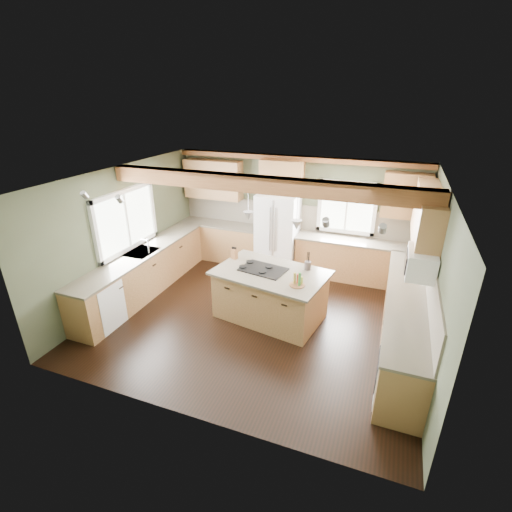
% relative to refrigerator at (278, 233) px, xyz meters
% --- Properties ---
extents(floor, '(5.60, 5.60, 0.00)m').
position_rel_refrigerator_xyz_m(floor, '(0.30, -2.12, -0.90)').
color(floor, black).
rests_on(floor, ground).
extents(ceiling, '(5.60, 5.60, 0.00)m').
position_rel_refrigerator_xyz_m(ceiling, '(0.30, -2.12, 1.70)').
color(ceiling, silver).
rests_on(ceiling, wall_back).
extents(wall_back, '(5.60, 0.00, 5.60)m').
position_rel_refrigerator_xyz_m(wall_back, '(0.30, 0.38, 0.40)').
color(wall_back, '#414733').
rests_on(wall_back, ground).
extents(wall_left, '(0.00, 5.00, 5.00)m').
position_rel_refrigerator_xyz_m(wall_left, '(-2.50, -2.12, 0.40)').
color(wall_left, '#414733').
rests_on(wall_left, ground).
extents(wall_right, '(0.00, 5.00, 5.00)m').
position_rel_refrigerator_xyz_m(wall_right, '(3.10, -2.12, 0.40)').
color(wall_right, '#414733').
rests_on(wall_right, ground).
extents(ceiling_beam, '(5.55, 0.26, 0.26)m').
position_rel_refrigerator_xyz_m(ceiling_beam, '(0.30, -2.02, 1.57)').
color(ceiling_beam, brown).
rests_on(ceiling_beam, ceiling).
extents(soffit_trim, '(5.55, 0.20, 0.10)m').
position_rel_refrigerator_xyz_m(soffit_trim, '(0.30, 0.28, 1.64)').
color(soffit_trim, brown).
rests_on(soffit_trim, ceiling).
extents(backsplash_back, '(5.58, 0.03, 0.58)m').
position_rel_refrigerator_xyz_m(backsplash_back, '(0.30, 0.36, 0.31)').
color(backsplash_back, brown).
rests_on(backsplash_back, wall_back).
extents(backsplash_right, '(0.03, 3.70, 0.58)m').
position_rel_refrigerator_xyz_m(backsplash_right, '(3.08, -2.07, 0.31)').
color(backsplash_right, brown).
rests_on(backsplash_right, wall_right).
extents(base_cab_back_left, '(2.02, 0.60, 0.88)m').
position_rel_refrigerator_xyz_m(base_cab_back_left, '(-1.49, 0.08, -0.46)').
color(base_cab_back_left, brown).
rests_on(base_cab_back_left, floor).
extents(counter_back_left, '(2.06, 0.64, 0.04)m').
position_rel_refrigerator_xyz_m(counter_back_left, '(-1.49, 0.08, 0.00)').
color(counter_back_left, '#453E33').
rests_on(counter_back_left, base_cab_back_left).
extents(base_cab_back_right, '(2.62, 0.60, 0.88)m').
position_rel_refrigerator_xyz_m(base_cab_back_right, '(1.79, 0.08, -0.46)').
color(base_cab_back_right, brown).
rests_on(base_cab_back_right, floor).
extents(counter_back_right, '(2.66, 0.64, 0.04)m').
position_rel_refrigerator_xyz_m(counter_back_right, '(1.79, 0.08, 0.00)').
color(counter_back_right, '#453E33').
rests_on(counter_back_right, base_cab_back_right).
extents(base_cab_left, '(0.60, 3.70, 0.88)m').
position_rel_refrigerator_xyz_m(base_cab_left, '(-2.20, -2.07, -0.46)').
color(base_cab_left, brown).
rests_on(base_cab_left, floor).
extents(counter_left, '(0.64, 3.74, 0.04)m').
position_rel_refrigerator_xyz_m(counter_left, '(-2.20, -2.07, 0.00)').
color(counter_left, '#453E33').
rests_on(counter_left, base_cab_left).
extents(base_cab_right, '(0.60, 3.70, 0.88)m').
position_rel_refrigerator_xyz_m(base_cab_right, '(2.80, -2.07, -0.46)').
color(base_cab_right, brown).
rests_on(base_cab_right, floor).
extents(counter_right, '(0.64, 3.74, 0.04)m').
position_rel_refrigerator_xyz_m(counter_right, '(2.80, -2.07, 0.00)').
color(counter_right, '#453E33').
rests_on(counter_right, base_cab_right).
extents(upper_cab_back_left, '(1.40, 0.35, 0.90)m').
position_rel_refrigerator_xyz_m(upper_cab_back_left, '(-1.69, 0.21, 1.05)').
color(upper_cab_back_left, brown).
rests_on(upper_cab_back_left, wall_back).
extents(upper_cab_over_fridge, '(0.96, 0.35, 0.70)m').
position_rel_refrigerator_xyz_m(upper_cab_over_fridge, '(-0.00, 0.21, 1.25)').
color(upper_cab_over_fridge, brown).
rests_on(upper_cab_over_fridge, wall_back).
extents(upper_cab_right, '(0.35, 2.20, 0.90)m').
position_rel_refrigerator_xyz_m(upper_cab_right, '(2.92, -1.22, 1.05)').
color(upper_cab_right, brown).
rests_on(upper_cab_right, wall_right).
extents(upper_cab_back_corner, '(0.90, 0.35, 0.90)m').
position_rel_refrigerator_xyz_m(upper_cab_back_corner, '(2.60, 0.21, 1.05)').
color(upper_cab_back_corner, brown).
rests_on(upper_cab_back_corner, wall_back).
extents(window_left, '(0.04, 1.60, 1.05)m').
position_rel_refrigerator_xyz_m(window_left, '(-2.48, -2.07, 0.65)').
color(window_left, white).
rests_on(window_left, wall_left).
extents(window_back, '(1.10, 0.04, 1.00)m').
position_rel_refrigerator_xyz_m(window_back, '(1.45, 0.36, 0.65)').
color(window_back, white).
rests_on(window_back, wall_back).
extents(sink, '(0.50, 0.65, 0.03)m').
position_rel_refrigerator_xyz_m(sink, '(-2.20, -2.07, 0.01)').
color(sink, '#262628').
rests_on(sink, counter_left).
extents(faucet, '(0.02, 0.02, 0.28)m').
position_rel_refrigerator_xyz_m(faucet, '(-2.02, -2.07, 0.15)').
color(faucet, '#B2B2B7').
rests_on(faucet, sink).
extents(dishwasher, '(0.60, 0.60, 0.84)m').
position_rel_refrigerator_xyz_m(dishwasher, '(-2.19, -3.37, -0.47)').
color(dishwasher, white).
rests_on(dishwasher, floor).
extents(oven, '(0.60, 0.72, 0.84)m').
position_rel_refrigerator_xyz_m(oven, '(2.79, -3.37, -0.47)').
color(oven, white).
rests_on(oven, floor).
extents(microwave, '(0.40, 0.70, 0.38)m').
position_rel_refrigerator_xyz_m(microwave, '(2.88, -2.17, 0.65)').
color(microwave, white).
rests_on(microwave, wall_right).
extents(pendant_left, '(0.18, 0.18, 0.16)m').
position_rel_refrigerator_xyz_m(pendant_left, '(0.06, -1.94, 0.98)').
color(pendant_left, '#B2B2B7').
rests_on(pendant_left, ceiling).
extents(pendant_right, '(0.18, 0.18, 0.16)m').
position_rel_refrigerator_xyz_m(pendant_right, '(0.96, -2.10, 0.98)').
color(pendant_right, '#B2B2B7').
rests_on(pendant_right, ceiling).
extents(refrigerator, '(0.90, 0.74, 1.80)m').
position_rel_refrigerator_xyz_m(refrigerator, '(0.00, 0.00, 0.00)').
color(refrigerator, silver).
rests_on(refrigerator, floor).
extents(island, '(1.99, 1.41, 0.88)m').
position_rel_refrigerator_xyz_m(island, '(0.51, -2.02, -0.46)').
color(island, brown).
rests_on(island, floor).
extents(island_top, '(2.13, 1.56, 0.04)m').
position_rel_refrigerator_xyz_m(island_top, '(0.51, -2.02, 0.00)').
color(island_top, '#453E33').
rests_on(island_top, island).
extents(cooktop, '(0.87, 0.66, 0.02)m').
position_rel_refrigerator_xyz_m(cooktop, '(0.36, -1.99, 0.03)').
color(cooktop, black).
rests_on(cooktop, island_top).
extents(knife_block, '(0.14, 0.12, 0.20)m').
position_rel_refrigerator_xyz_m(knife_block, '(-0.33, -1.72, 0.12)').
color(knife_block, brown).
rests_on(knife_block, island_top).
extents(utensil_crock, '(0.15, 0.15, 0.15)m').
position_rel_refrigerator_xyz_m(utensil_crock, '(1.10, -1.70, 0.10)').
color(utensil_crock, '#413934').
rests_on(utensil_crock, island_top).
extents(bottle_tray, '(0.30, 0.30, 0.24)m').
position_rel_refrigerator_xyz_m(bottle_tray, '(1.08, -2.35, 0.14)').
color(bottle_tray, brown).
rests_on(bottle_tray, island_top).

